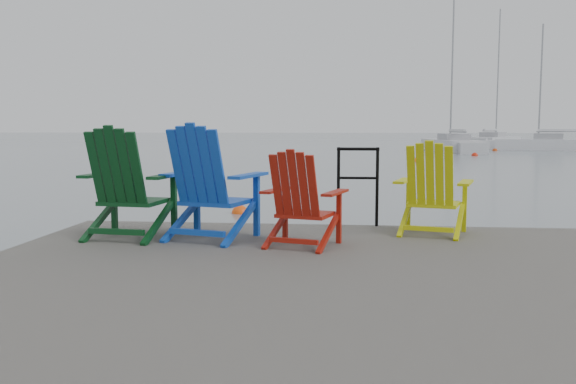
# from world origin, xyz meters

# --- Properties ---
(ground) EXTENTS (400.00, 400.00, 0.00)m
(ground) POSITION_xyz_m (0.00, 0.00, 0.00)
(ground) COLOR slate
(ground) RESTS_ON ground
(dock) EXTENTS (6.00, 5.00, 1.40)m
(dock) POSITION_xyz_m (0.00, 0.00, 0.35)
(dock) COLOR #2E2C29
(dock) RESTS_ON ground
(handrail) EXTENTS (0.48, 0.04, 0.90)m
(handrail) POSITION_xyz_m (0.25, 2.45, 1.04)
(handrail) COLOR black
(handrail) RESTS_ON dock
(chair_green) EXTENTS (0.95, 0.89, 1.10)m
(chair_green) POSITION_xyz_m (-2.08, 1.41, 1.06)
(chair_green) COLOR #0A3917
(chair_green) RESTS_ON dock
(chair_blue) EXTENTS (1.05, 0.99, 1.13)m
(chair_blue) POSITION_xyz_m (-1.24, 1.42, 1.07)
(chair_blue) COLOR #1144B4
(chair_blue) RESTS_ON dock
(chair_red) EXTENTS (0.84, 0.79, 0.90)m
(chair_red) POSITION_xyz_m (-0.29, 1.15, 0.95)
(chair_red) COLOR maroon
(chair_red) RESTS_ON dock
(chair_yellow) EXTENTS (0.89, 0.85, 0.96)m
(chair_yellow) POSITION_xyz_m (1.02, 1.93, 0.98)
(chair_yellow) COLOR #C3C90B
(chair_yellow) RESTS_ON dock
(sailboat_near) EXTENTS (3.23, 9.17, 12.33)m
(sailboat_near) POSITION_xyz_m (7.21, 39.09, 0.35)
(sailboat_near) COLOR silver
(sailboat_near) RESTS_ON ground
(sailboat_mid) EXTENTS (6.70, 9.37, 12.82)m
(sailboat_mid) POSITION_xyz_m (13.50, 54.18, 0.35)
(sailboat_mid) COLOR silver
(sailboat_mid) RESTS_ON ground
(sailboat_far) EXTENTS (6.80, 3.53, 9.34)m
(sailboat_far) POSITION_xyz_m (14.15, 41.61, 0.36)
(sailboat_far) COLOR silver
(sailboat_far) RESTS_ON ground
(buoy_a) EXTENTS (0.32, 0.32, 0.32)m
(buoy_a) POSITION_xyz_m (-1.92, 6.82, 0.00)
(buoy_a) COLOR #F74F0E
(buoy_a) RESTS_ON ground
(buoy_b) EXTENTS (0.37, 0.37, 0.37)m
(buoy_b) POSITION_xyz_m (3.27, 25.29, 0.00)
(buoy_b) COLOR #E7490D
(buoy_b) RESTS_ON ground
(buoy_c) EXTENTS (0.38, 0.38, 0.38)m
(buoy_c) POSITION_xyz_m (7.38, 31.95, 0.00)
(buoy_c) COLOR red
(buoy_c) RESTS_ON ground
(buoy_d) EXTENTS (0.35, 0.35, 0.35)m
(buoy_d) POSITION_xyz_m (10.35, 40.00, 0.00)
(buoy_d) COLOR #C23B0B
(buoy_d) RESTS_ON ground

